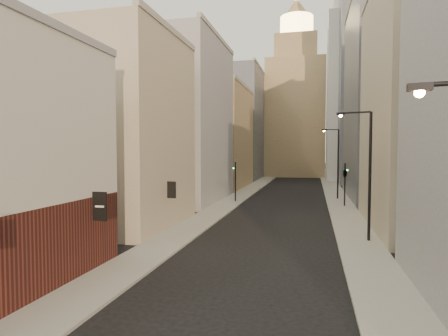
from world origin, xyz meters
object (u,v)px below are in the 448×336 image
Objects in this scene: traffic_light_left at (235,175)px; traffic_light_right at (345,172)px; white_tower at (347,91)px; streetlamp_far at (336,160)px; clock_tower at (296,105)px; streetlamp_mid at (366,168)px.

traffic_light_left is 12.85m from traffic_light_right.
traffic_light_left is (-15.97, -36.06, -15.20)m from white_tower.
white_tower is 33.71m from streetlamp_far.
streetlamp_far is (-3.73, -30.71, -13.38)m from white_tower.
clock_tower is 8.98× the size of traffic_light_left.
traffic_light_left is at bearing -113.88° from white_tower.
streetlamp_mid is at bearing -83.27° from clock_tower.
traffic_light_left is 1.00× the size of traffic_light_right.
streetlamp_mid is 22.71m from streetlamp_far.
white_tower is at bearing 58.50° from streetlamp_far.
traffic_light_left is at bearing 179.08° from streetlamp_far.
white_tower is at bearing -99.10° from traffic_light_left.
streetlamp_far is at bearing 105.68° from streetlamp_mid.
white_tower is at bearing -76.51° from traffic_light_right.
white_tower reaches higher than streetlamp_far.
streetlamp_mid is 1.84× the size of traffic_light_left.
white_tower is (11.00, -14.00, 0.97)m from clock_tower.
white_tower is 4.52× the size of streetlamp_mid.
streetlamp_mid is at bearing 141.47° from traffic_light_left.
streetlamp_mid is 1.84× the size of traffic_light_right.
white_tower is at bearing 100.69° from streetlamp_mid.
clock_tower is at bearing -80.88° from traffic_light_left.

